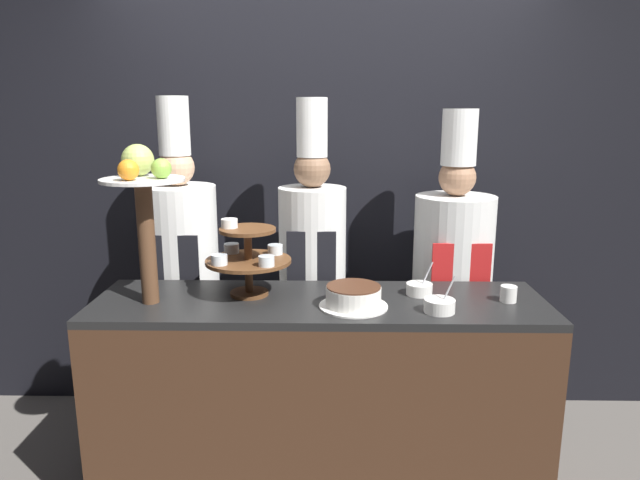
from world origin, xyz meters
TOP-DOWN VIEW (x-y plane):
  - wall_back at (0.00, 1.20)m, footprint 10.00×0.06m
  - buffet_counter at (0.00, 0.29)m, footprint 2.01×0.58m
  - tiered_stand at (-0.33, 0.35)m, footprint 0.39×0.39m
  - fruit_pedestal at (-0.75, 0.26)m, footprint 0.35×0.35m
  - cake_round at (0.15, 0.20)m, footprint 0.30×0.30m
  - cup_white at (0.83, 0.28)m, footprint 0.07×0.07m
  - serving_bowl_near at (0.50, 0.14)m, footprint 0.13×0.13m
  - serving_bowl_far at (0.45, 0.37)m, footprint 0.12×0.12m
  - chef_left at (-0.75, 0.81)m, footprint 0.40×0.40m
  - chef_center_left at (-0.05, 0.81)m, footprint 0.35×0.35m
  - chef_center_right at (0.70, 0.81)m, footprint 0.42×0.42m

SIDE VIEW (x-z plane):
  - buffet_counter at x=0.00m, z-range 0.00..0.96m
  - chef_center_right at x=0.70m, z-range 0.04..1.83m
  - chef_left at x=-0.75m, z-range 0.04..1.89m
  - chef_center_left at x=-0.05m, z-range 0.06..1.90m
  - serving_bowl_far at x=0.45m, z-range 0.91..1.06m
  - serving_bowl_near at x=0.50m, z-range 0.91..1.07m
  - cup_white at x=0.83m, z-range 0.96..1.03m
  - cake_round at x=0.15m, z-range 0.96..1.05m
  - tiered_stand at x=-0.33m, z-range 0.97..1.32m
  - wall_back at x=0.00m, z-range 0.00..2.80m
  - fruit_pedestal at x=-0.75m, z-range 1.09..1.78m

